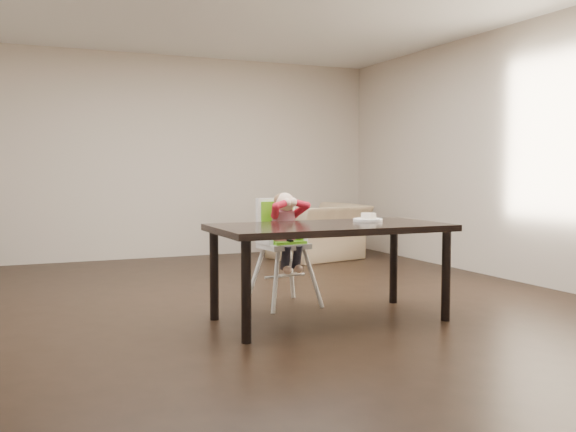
# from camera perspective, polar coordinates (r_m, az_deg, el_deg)

# --- Properties ---
(ground) EXTENTS (7.00, 7.00, 0.00)m
(ground) POSITION_cam_1_polar(r_m,az_deg,el_deg) (5.51, -3.01, -8.14)
(ground) COLOR black
(ground) RESTS_ON ground
(room_walls) EXTENTS (6.02, 7.02, 2.71)m
(room_walls) POSITION_cam_1_polar(r_m,az_deg,el_deg) (5.44, -3.08, 11.36)
(room_walls) COLOR beige
(room_walls) RESTS_ON ground
(dining_table) EXTENTS (1.80, 0.90, 0.75)m
(dining_table) POSITION_cam_1_polar(r_m,az_deg,el_deg) (4.96, 3.75, -1.65)
(dining_table) COLOR black
(dining_table) RESTS_ON ground
(high_chair) EXTENTS (0.45, 0.45, 0.98)m
(high_chair) POSITION_cam_1_polar(r_m,az_deg,el_deg) (5.52, -0.49, -0.89)
(high_chair) COLOR white
(high_chair) RESTS_ON ground
(plate) EXTENTS (0.26, 0.26, 0.07)m
(plate) POSITION_cam_1_polar(r_m,az_deg,el_deg) (5.27, 7.14, -0.22)
(plate) COLOR white
(plate) RESTS_ON dining_table
(armchair) EXTENTS (1.25, 0.96, 0.97)m
(armchair) POSITION_cam_1_polar(r_m,az_deg,el_deg) (8.45, 2.71, -0.58)
(armchair) COLOR tan
(armchair) RESTS_ON ground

